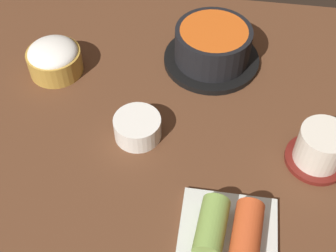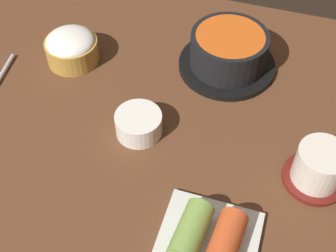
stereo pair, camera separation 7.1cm
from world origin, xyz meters
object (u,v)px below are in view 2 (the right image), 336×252
Objects in this scene: stone_pot at (228,52)px; kimchi_plate at (208,239)px; tea_cup_with_saucer at (319,167)px; banchan_cup_center at (139,123)px; rice_bowl at (72,47)px.

stone_pot is 35.97cm from kimchi_plate.
kimchi_plate is (-12.70, -15.20, -1.36)cm from tea_cup_with_saucer.
tea_cup_with_saucer is at bearing 50.13° from kimchi_plate.
kimchi_plate is (15.57, -16.13, -0.13)cm from banchan_cup_center.
stone_pot is 1.83× the size of rice_bowl.
kimchi_plate reaches higher than banchan_cup_center.
stone_pot is 1.86× the size of tea_cup_with_saucer.
tea_cup_with_saucer is (45.94, -13.74, 0.23)cm from rice_bowl.
stone_pot is 27.17cm from tea_cup_with_saucer.
stone_pot reaches higher than rice_bowl.
stone_pot is 1.33× the size of kimchi_plate.
tea_cup_with_saucer is at bearing -1.87° from banchan_cup_center.
stone_pot is at bearing 131.55° from tea_cup_with_saucer.
rice_bowl is at bearing 138.96° from kimchi_plate.
rice_bowl is 1.28× the size of banchan_cup_center.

